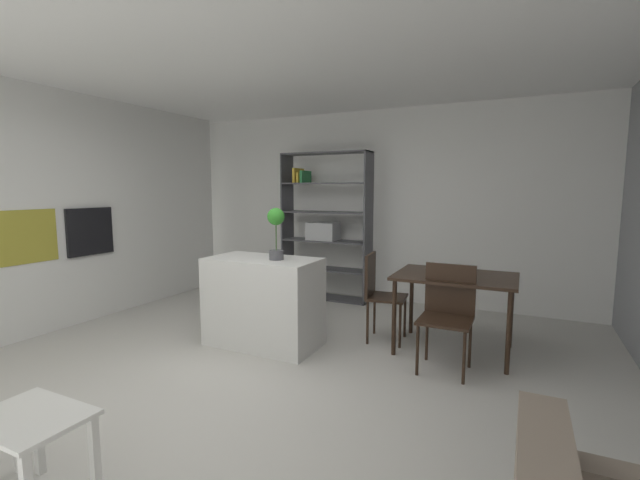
# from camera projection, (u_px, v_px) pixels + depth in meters

# --- Properties ---
(ground_plane) EXTENTS (9.09, 9.09, 0.00)m
(ground_plane) POSITION_uv_depth(u_px,v_px,m) (235.00, 375.00, 3.73)
(ground_plane) COLOR beige
(ceiling_slab) EXTENTS (6.62, 6.28, 0.06)m
(ceiling_slab) POSITION_uv_depth(u_px,v_px,m) (227.00, 43.00, 3.40)
(ceiling_slab) COLOR white
(ceiling_slab) RESTS_ON ground_plane
(back_partition) EXTENTS (6.62, 0.06, 2.77)m
(back_partition) POSITION_uv_depth(u_px,v_px,m) (360.00, 206.00, 6.35)
(back_partition) COLOR white
(back_partition) RESTS_ON ground_plane
(tall_cabinet_run_left) EXTENTS (0.65, 5.67, 2.77)m
(tall_cabinet_run_left) POSITION_uv_depth(u_px,v_px,m) (25.00, 211.00, 4.83)
(tall_cabinet_run_left) COLOR silver
(tall_cabinet_run_left) RESTS_ON ground_plane
(cabinet_niche_splashback) EXTENTS (0.01, 1.17, 0.58)m
(cabinet_niche_splashback) POSITION_uv_depth(u_px,v_px,m) (0.00, 239.00, 4.31)
(cabinet_niche_splashback) COLOR #9E932D
(cabinet_niche_splashback) RESTS_ON ground_plane
(built_in_oven) EXTENTS (0.06, 0.60, 0.58)m
(built_in_oven) POSITION_uv_depth(u_px,v_px,m) (90.00, 231.00, 5.19)
(built_in_oven) COLOR black
(built_in_oven) RESTS_ON ground_plane
(kitchen_island) EXTENTS (1.16, 0.62, 0.92)m
(kitchen_island) POSITION_uv_depth(u_px,v_px,m) (263.00, 302.00, 4.41)
(kitchen_island) COLOR silver
(kitchen_island) RESTS_ON ground_plane
(potted_plant_on_island) EXTENTS (0.17, 0.17, 0.52)m
(potted_plant_on_island) POSITION_uv_depth(u_px,v_px,m) (276.00, 227.00, 4.23)
(potted_plant_on_island) COLOR #4C4C51
(potted_plant_on_island) RESTS_ON kitchen_island
(open_bookshelf) EXTENTS (1.34, 0.37, 2.16)m
(open_bookshelf) POSITION_uv_depth(u_px,v_px,m) (324.00, 226.00, 6.26)
(open_bookshelf) COLOR #4C4C51
(open_bookshelf) RESTS_ON ground_plane
(child_table) EXTENTS (0.57, 0.41, 0.50)m
(child_table) POSITION_uv_depth(u_px,v_px,m) (31.00, 433.00, 2.14)
(child_table) COLOR silver
(child_table) RESTS_ON ground_plane
(dining_table) EXTENTS (1.15, 0.83, 0.78)m
(dining_table) POSITION_uv_depth(u_px,v_px,m) (455.00, 283.00, 4.20)
(dining_table) COLOR black
(dining_table) RESTS_ON ground_plane
(dining_chair_near) EXTENTS (0.46, 0.44, 0.95)m
(dining_chair_near) POSITION_uv_depth(u_px,v_px,m) (448.00, 307.00, 3.82)
(dining_chair_near) COLOR black
(dining_chair_near) RESTS_ON ground_plane
(dining_chair_island_side) EXTENTS (0.44, 0.45, 0.94)m
(dining_chair_island_side) POSITION_uv_depth(u_px,v_px,m) (379.00, 289.00, 4.54)
(dining_chair_island_side) COLOR black
(dining_chair_island_side) RESTS_ON ground_plane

